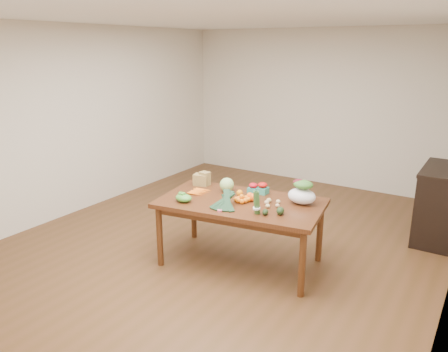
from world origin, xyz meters
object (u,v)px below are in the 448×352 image
Objects in this scene: dining_table at (241,232)px; asparagus_bundle at (257,202)px; cabinet at (441,204)px; salad_bag at (302,193)px; paper_bag at (201,179)px; mandarin_cluster at (242,198)px; cabbage at (227,185)px; kale_bunch at (224,201)px.

asparagus_bundle is (0.33, -0.25, 0.50)m from dining_table.
cabinet is 3.31× the size of salad_bag.
paper_bag is 1.31× the size of mandarin_cluster.
dining_table is at bearing 139.17° from mandarin_cluster.
dining_table is 0.58m from cabbage.
paper_bag reaches higher than kale_bunch.
dining_table is 7.54× the size of paper_bag.
asparagus_bundle is at bearing -46.20° from dining_table.
dining_table is at bearing 74.04° from kale_bunch.
mandarin_cluster is 0.65m from salad_bag.
asparagus_bundle reaches higher than cabinet.
cabinet is at bearing 53.76° from salad_bag.
dining_table is 5.77× the size of salad_bag.
kale_bunch is at bearing -38.71° from paper_bag.
cabinet is at bearing 47.17° from asparagus_bundle.
salad_bag is (0.90, 0.09, 0.04)m from cabbage.
cabinet is 2.55× the size of kale_bunch.
salad_bag is (1.30, 0.04, 0.04)m from paper_bag.
cabinet is 5.67× the size of mandarin_cluster.
cabbage is 0.56m from kale_bunch.
salad_bag is (0.59, 0.28, 0.49)m from dining_table.
cabinet is 6.15× the size of cabbage.
paper_bag is at bearing 160.69° from mandarin_cluster.
dining_table is at bearing -32.47° from cabbage.
cabbage is 0.78m from asparagus_bundle.
asparagus_bundle is (-1.48, -2.19, 0.40)m from cabinet.
mandarin_cluster is at bearing -33.00° from cabbage.
paper_bag is (-0.70, 0.24, 0.46)m from dining_table.
paper_bag is 1.30m from salad_bag.
asparagus_bundle is 0.60m from salad_bag.
cabbage is at bearing -174.51° from salad_bag.
paper_bag is at bearing 132.45° from kale_bunch.
paper_bag and cabbage have the same top height.
salad_bag reaches higher than dining_table.
cabinet is at bearing 39.49° from cabbage.
salad_bag is at bearing 5.49° from cabbage.
dining_table is 0.87m from paper_bag.
paper_bag is at bearing 174.02° from cabbage.
dining_table is 7.10× the size of asparagus_bundle.
kale_bunch reaches higher than dining_table.
mandarin_cluster is at bearing -152.65° from salad_bag.
cabbage is 0.91m from salad_bag.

